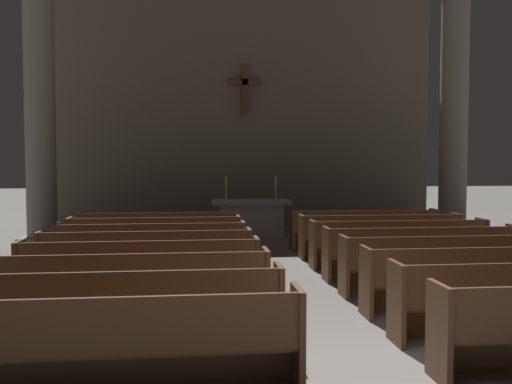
# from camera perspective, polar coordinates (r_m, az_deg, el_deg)

# --- Properties ---
(ground_plane) EXTENTS (80.00, 80.00, 0.00)m
(ground_plane) POSITION_cam_1_polar(r_m,az_deg,el_deg) (5.78, 11.17, -18.35)
(ground_plane) COLOR slate
(pew_left_row_1) EXTENTS (3.53, 0.50, 0.95)m
(pew_left_row_1) POSITION_cam_1_polar(r_m,az_deg,el_deg) (5.39, -14.86, -14.59)
(pew_left_row_1) COLOR brown
(pew_left_row_1) RESTS_ON ground
(pew_left_row_2) EXTENTS (3.53, 0.50, 0.95)m
(pew_left_row_2) POSITION_cam_1_polar(r_m,az_deg,el_deg) (6.48, -13.34, -11.53)
(pew_left_row_2) COLOR brown
(pew_left_row_2) RESTS_ON ground
(pew_left_row_3) EXTENTS (3.53, 0.50, 0.95)m
(pew_left_row_3) POSITION_cam_1_polar(r_m,az_deg,el_deg) (7.58, -12.29, -9.36)
(pew_left_row_3) COLOR brown
(pew_left_row_3) RESTS_ON ground
(pew_left_row_4) EXTENTS (3.53, 0.50, 0.95)m
(pew_left_row_4) POSITION_cam_1_polar(r_m,az_deg,el_deg) (8.70, -11.51, -7.74)
(pew_left_row_4) COLOR brown
(pew_left_row_4) RESTS_ON ground
(pew_left_row_5) EXTENTS (3.53, 0.50, 0.95)m
(pew_left_row_5) POSITION_cam_1_polar(r_m,az_deg,el_deg) (9.82, -10.91, -6.48)
(pew_left_row_5) COLOR brown
(pew_left_row_5) RESTS_ON ground
(pew_left_row_6) EXTENTS (3.53, 0.50, 0.95)m
(pew_left_row_6) POSITION_cam_1_polar(r_m,az_deg,el_deg) (10.95, -10.44, -5.49)
(pew_left_row_6) COLOR brown
(pew_left_row_6) RESTS_ON ground
(pew_left_row_7) EXTENTS (3.53, 0.50, 0.95)m
(pew_left_row_7) POSITION_cam_1_polar(r_m,az_deg,el_deg) (12.08, -10.06, -4.67)
(pew_left_row_7) COLOR brown
(pew_left_row_7) RESTS_ON ground
(pew_left_row_8) EXTENTS (3.53, 0.50, 0.95)m
(pew_left_row_8) POSITION_cam_1_polar(r_m,az_deg,el_deg) (13.21, -9.74, -4.00)
(pew_left_row_8) COLOR brown
(pew_left_row_8) RESTS_ON ground
(pew_right_row_3) EXTENTS (3.53, 0.50, 0.95)m
(pew_right_row_3) POSITION_cam_1_polar(r_m,az_deg,el_deg) (8.57, 22.28, -8.08)
(pew_right_row_3) COLOR brown
(pew_right_row_3) RESTS_ON ground
(pew_right_row_4) EXTENTS (3.53, 0.50, 0.95)m
(pew_right_row_4) POSITION_cam_1_polar(r_m,az_deg,el_deg) (9.57, 18.97, -6.85)
(pew_right_row_4) COLOR brown
(pew_right_row_4) RESTS_ON ground
(pew_right_row_5) EXTENTS (3.53, 0.50, 0.95)m
(pew_right_row_5) POSITION_cam_1_polar(r_m,az_deg,el_deg) (10.60, 16.31, -5.84)
(pew_right_row_5) COLOR brown
(pew_right_row_5) RESTS_ON ground
(pew_right_row_6) EXTENTS (3.53, 0.50, 0.95)m
(pew_right_row_6) POSITION_cam_1_polar(r_m,az_deg,el_deg) (11.65, 14.14, -5.01)
(pew_right_row_6) COLOR brown
(pew_right_row_6) RESTS_ON ground
(pew_right_row_7) EXTENTS (3.53, 0.50, 0.95)m
(pew_right_row_7) POSITION_cam_1_polar(r_m,az_deg,el_deg) (12.72, 12.33, -4.31)
(pew_right_row_7) COLOR brown
(pew_right_row_7) RESTS_ON ground
(pew_right_row_8) EXTENTS (3.53, 0.50, 0.95)m
(pew_right_row_8) POSITION_cam_1_polar(r_m,az_deg,el_deg) (13.80, 10.80, -3.71)
(pew_right_row_8) COLOR brown
(pew_right_row_8) RESTS_ON ground
(column_left_second) EXTENTS (1.11, 1.11, 7.16)m
(column_left_second) POSITION_cam_1_polar(r_m,az_deg,el_deg) (15.35, -20.83, 8.12)
(column_left_second) COLOR gray
(column_left_second) RESTS_ON ground
(column_right_second) EXTENTS (1.11, 1.11, 7.16)m
(column_right_second) POSITION_cam_1_polar(r_m,az_deg,el_deg) (16.47, 19.21, 7.80)
(column_right_second) COLOR gray
(column_right_second) RESTS_ON ground
(altar) EXTENTS (2.20, 0.90, 1.01)m
(altar) POSITION_cam_1_polar(r_m,az_deg,el_deg) (16.07, -0.50, -2.48)
(altar) COLOR #BCB7AD
(altar) RESTS_ON ground
(candlestick_left) EXTENTS (0.16, 0.16, 0.68)m
(candlestick_left) POSITION_cam_1_polar(r_m,az_deg,el_deg) (15.96, -3.00, -0.03)
(candlestick_left) COLOR #B79338
(candlestick_left) RESTS_ON altar
(candlestick_right) EXTENTS (0.16, 0.16, 0.68)m
(candlestick_right) POSITION_cam_1_polar(r_m,az_deg,el_deg) (16.11, 1.98, -0.00)
(candlestick_right) COLOR #B79338
(candlestick_right) RESTS_ON altar
(apse_with_cross) EXTENTS (12.03, 0.44, 7.87)m
(apse_with_cross) POSITION_cam_1_polar(r_m,az_deg,el_deg) (18.21, -1.20, 8.90)
(apse_with_cross) COLOR #706656
(apse_with_cross) RESTS_ON ground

